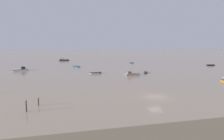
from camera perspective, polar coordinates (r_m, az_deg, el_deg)
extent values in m
plane|color=tan|center=(39.72, 12.10, -7.35)|extent=(800.00, 800.00, 0.00)
ellipsoid|color=white|center=(69.39, -4.63, -0.91)|extent=(4.69, 2.56, 0.70)
cube|color=#33383F|center=(69.35, -4.63, -0.67)|extent=(4.34, 2.44, 0.09)
cube|color=#33383F|center=(69.36, -4.63, -0.76)|extent=(0.61, 1.40, 0.07)
ellipsoid|color=#197084|center=(91.35, -9.98, 0.92)|extent=(3.79, 3.87, 0.64)
cube|color=#33383F|center=(91.32, -9.99, 1.09)|extent=(3.55, 3.62, 0.08)
cube|color=#33383F|center=(91.33, -9.98, 1.03)|extent=(1.07, 1.04, 0.06)
ellipsoid|color=black|center=(71.90, 9.44, -0.73)|extent=(2.50, 3.88, 0.58)
cube|color=#33383F|center=(71.87, 9.45, -0.53)|extent=(2.37, 3.60, 0.08)
cube|color=#33383F|center=(71.88, 9.44, -0.60)|extent=(1.14, 0.62, 0.06)
cube|color=gray|center=(65.61, 5.75, -1.34)|extent=(4.40, 1.88, 0.86)
cone|color=gray|center=(64.92, 3.84, -1.41)|extent=(1.39, 1.75, 1.73)
cube|color=brown|center=(65.55, 5.71, -1.06)|extent=(4.50, 1.92, 0.10)
cube|color=brown|center=(65.18, 4.89, -0.71)|extent=(1.07, 1.38, 0.67)
cube|color=#384751|center=(65.01, 4.45, -0.68)|extent=(0.26, 1.31, 0.53)
cube|color=black|center=(66.30, 7.51, -1.16)|extent=(0.27, 0.35, 0.61)
ellipsoid|color=navy|center=(108.72, 5.57, 1.96)|extent=(1.56, 3.48, 0.53)
cube|color=black|center=(108.70, 5.57, 2.08)|extent=(1.51, 3.21, 0.07)
cube|color=black|center=(108.71, 5.57, 2.03)|extent=(1.05, 0.34, 0.05)
cube|color=black|center=(128.70, -13.22, 2.66)|extent=(5.68, 3.68, 1.04)
cone|color=black|center=(129.53, -14.38, 2.65)|extent=(2.20, 2.48, 2.08)
cube|color=brown|center=(128.69, -13.25, 2.83)|extent=(5.81, 3.75, 0.12)
cube|color=brown|center=(128.88, -13.57, 3.02)|extent=(0.65, 0.80, 0.58)
cube|color=black|center=(127.96, -12.12, 2.74)|extent=(0.43, 0.49, 0.74)
cube|color=white|center=(84.01, -24.49, -0.07)|extent=(5.54, 3.67, 1.01)
cone|color=white|center=(84.42, -22.69, 0.05)|extent=(2.17, 2.43, 2.02)
cube|color=black|center=(83.98, -24.46, 0.19)|extent=(5.66, 3.75, 0.11)
cube|color=black|center=(84.09, -23.70, 0.59)|extent=(1.68, 1.91, 0.78)
cube|color=#384751|center=(84.18, -23.28, 0.66)|extent=(0.76, 1.54, 0.62)
cube|color=black|center=(83.69, -26.19, -0.08)|extent=(0.43, 0.48, 0.72)
ellipsoid|color=black|center=(106.92, 25.93, 1.21)|extent=(4.49, 1.84, 0.69)
cube|color=black|center=(106.90, 25.94, 1.37)|extent=(4.14, 1.78, 0.09)
cube|color=black|center=(106.90, 25.93, 1.31)|extent=(0.38, 1.37, 0.07)
cylinder|color=#3D3323|center=(32.79, -22.93, -9.41)|extent=(0.18, 0.18, 2.01)
cylinder|color=silver|center=(32.55, -23.01, -7.81)|extent=(0.22, 0.22, 0.08)
cylinder|color=#413323|center=(35.48, -19.95, -8.37)|extent=(0.18, 0.18, 1.51)
cylinder|color=silver|center=(35.30, -20.00, -7.28)|extent=(0.22, 0.22, 0.08)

